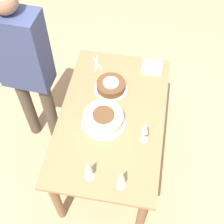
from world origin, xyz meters
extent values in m
plane|color=tan|center=(0.00, 0.00, 0.00)|extent=(12.00, 12.00, 0.00)
cube|color=#9E754C|center=(0.00, 0.00, 0.73)|extent=(1.37, 0.83, 0.03)
cylinder|color=brown|center=(-0.61, -0.34, 0.36)|extent=(0.07, 0.07, 0.72)
cylinder|color=brown|center=(0.61, -0.34, 0.36)|extent=(0.07, 0.07, 0.72)
cylinder|color=brown|center=(-0.61, 0.34, 0.36)|extent=(0.07, 0.07, 0.72)
cylinder|color=brown|center=(0.61, 0.34, 0.36)|extent=(0.07, 0.07, 0.72)
cylinder|color=white|center=(0.07, -0.05, 0.75)|extent=(0.34, 0.34, 0.01)
cylinder|color=silver|center=(0.07, -0.05, 0.80)|extent=(0.30, 0.30, 0.09)
cylinder|color=brown|center=(0.07, -0.05, 0.85)|extent=(0.17, 0.17, 0.01)
cylinder|color=white|center=(-0.27, -0.06, 0.75)|extent=(0.28, 0.28, 0.01)
cylinder|color=brown|center=(-0.27, -0.06, 0.79)|extent=(0.24, 0.24, 0.06)
cylinder|color=silver|center=(-0.27, -0.06, 0.82)|extent=(0.13, 0.13, 0.01)
cylinder|color=silver|center=(0.56, 0.16, 0.75)|extent=(0.06, 0.06, 0.00)
cylinder|color=silver|center=(0.56, 0.16, 0.80)|extent=(0.01, 0.01, 0.10)
cone|color=silver|center=(0.56, 0.16, 0.92)|extent=(0.05, 0.05, 0.13)
cylinder|color=silver|center=(0.53, -0.06, 0.75)|extent=(0.07, 0.07, 0.00)
cylinder|color=silver|center=(0.53, -0.06, 0.80)|extent=(0.01, 0.01, 0.09)
cone|color=silver|center=(0.53, -0.06, 0.91)|extent=(0.05, 0.05, 0.13)
cylinder|color=silver|center=(0.18, 0.27, 0.75)|extent=(0.06, 0.06, 0.00)
cylinder|color=silver|center=(0.18, 0.27, 0.80)|extent=(0.01, 0.01, 0.10)
cone|color=silver|center=(0.18, 0.27, 0.92)|extent=(0.05, 0.05, 0.12)
cube|color=silver|center=(-0.54, -0.23, 0.75)|extent=(0.14, 0.11, 0.00)
cube|color=silver|center=(-0.55, -0.23, 0.75)|extent=(0.17, 0.04, 0.00)
cube|color=silver|center=(-0.50, -0.23, 0.75)|extent=(0.17, 0.02, 0.00)
cube|color=silver|center=(-0.57, 0.26, 0.76)|extent=(0.17, 0.18, 0.02)
cylinder|color=#4C4238|center=(-0.20, -0.84, 0.40)|extent=(0.11, 0.11, 0.81)
cylinder|color=#4C4238|center=(-0.19, -0.62, 0.40)|extent=(0.11, 0.11, 0.81)
cube|color=#38426B|center=(-0.19, -0.73, 1.14)|extent=(0.24, 0.41, 0.67)
sphere|color=#997056|center=(-0.19, -0.73, 1.57)|extent=(0.18, 0.18, 0.18)
camera|label=1|loc=(1.38, 0.24, 2.77)|focal=50.00mm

